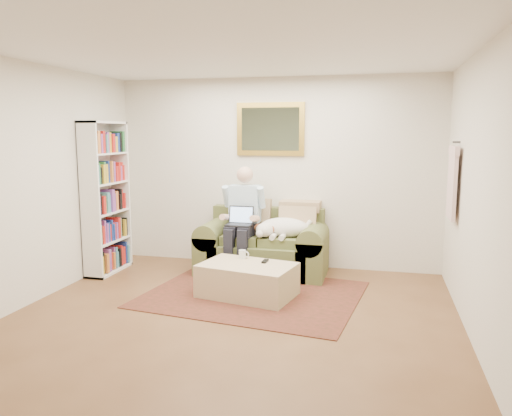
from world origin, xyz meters
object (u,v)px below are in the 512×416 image
at_px(seated_man, 241,222).
at_px(coffee_mug, 242,254).
at_px(sofa, 263,251).
at_px(laptop, 240,220).
at_px(ottoman, 247,280).
at_px(bookshelf, 106,198).
at_px(sleeping_dog, 284,227).

distance_m(seated_man, coffee_mug, 0.69).
distance_m(sofa, laptop, 0.56).
bearing_deg(seated_man, laptop, -90.00).
xyz_separation_m(laptop, ottoman, (0.30, -0.78, -0.55)).
bearing_deg(bookshelf, laptop, 7.10).
bearing_deg(ottoman, sleeping_dog, 74.77).
xyz_separation_m(sofa, laptop, (-0.25, -0.22, 0.45)).
bearing_deg(sofa, coffee_mug, -95.58).
bearing_deg(sleeping_dog, coffee_mug, -119.18).
bearing_deg(laptop, seated_man, 90.00).
height_order(sofa, laptop, laptop).
distance_m(sofa, ottoman, 1.01).
distance_m(ottoman, coffee_mug, 0.36).
distance_m(sofa, seated_man, 0.51).
height_order(seated_man, sleeping_dog, seated_man).
height_order(coffee_mug, bookshelf, bookshelf).
xyz_separation_m(seated_man, ottoman, (0.30, -0.84, -0.52)).
bearing_deg(ottoman, seated_man, 109.81).
relative_size(seated_man, coffee_mug, 14.13).
relative_size(seated_man, ottoman, 1.36).
xyz_separation_m(sleeping_dog, ottoman, (-0.25, -0.91, -0.45)).
relative_size(ottoman, bookshelf, 0.52).
bearing_deg(seated_man, sleeping_dog, 7.13).
height_order(sleeping_dog, coffee_mug, sleeping_dog).
bearing_deg(seated_man, bookshelf, -170.85).
relative_size(sleeping_dog, coffee_mug, 6.91).
xyz_separation_m(coffee_mug, bookshelf, (-1.96, 0.32, 0.57)).
relative_size(ottoman, coffee_mug, 10.37).
bearing_deg(sleeping_dog, laptop, -166.36).
xyz_separation_m(sofa, coffee_mug, (-0.07, -0.76, 0.14)).
bearing_deg(coffee_mug, sofa, 84.42).
bearing_deg(sofa, laptop, -138.98).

